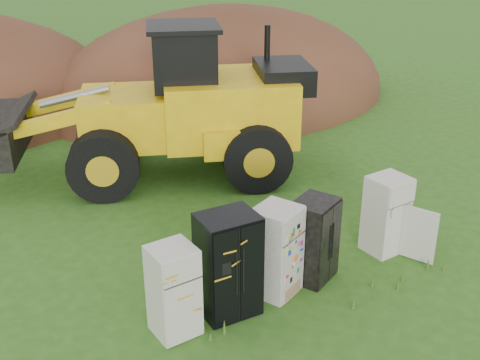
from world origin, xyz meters
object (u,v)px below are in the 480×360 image
object	(u,v)px
fridge_open_door	(386,214)
fridge_leftmost	(174,291)
fridge_black_side	(228,265)
wheel_loader	(147,104)
fridge_sticker	(276,251)
fridge_dark_mid	(313,240)

from	to	relation	value
fridge_open_door	fridge_leftmost	bearing A→B (deg)	179.10
fridge_leftmost	fridge_open_door	distance (m)	4.86
fridge_black_side	fridge_leftmost	bearing A→B (deg)	-175.96
fridge_leftmost	wheel_loader	xyz separation A→B (m)	(2.43, 6.20, 1.17)
fridge_black_side	fridge_sticker	distance (m)	1.03
fridge_black_side	wheel_loader	bearing A→B (deg)	81.21
fridge_black_side	fridge_open_door	bearing A→B (deg)	4.44
fridge_leftmost	fridge_open_door	xyz separation A→B (m)	(4.86, 0.05, 0.02)
fridge_dark_mid	fridge_black_side	bearing A→B (deg)	157.97
fridge_sticker	fridge_open_door	world-z (taller)	fridge_sticker
fridge_black_side	fridge_dark_mid	size ratio (longest dim) A/B	1.15
fridge_leftmost	fridge_black_side	bearing A→B (deg)	-1.29
fridge_open_door	fridge_dark_mid	bearing A→B (deg)	178.66
fridge_black_side	fridge_open_door	xyz separation A→B (m)	(3.80, 0.05, -0.12)
fridge_open_door	wheel_loader	size ratio (longest dim) A/B	0.20
fridge_leftmost	fridge_open_door	world-z (taller)	fridge_open_door
fridge_open_door	fridge_sticker	bearing A→B (deg)	178.77
fridge_leftmost	wheel_loader	world-z (taller)	wheel_loader
fridge_leftmost	fridge_dark_mid	xyz separation A→B (m)	(2.95, 0.05, 0.01)
fridge_black_side	wheel_loader	world-z (taller)	wheel_loader
fridge_open_door	wheel_loader	distance (m)	6.71
fridge_leftmost	wheel_loader	distance (m)	6.76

